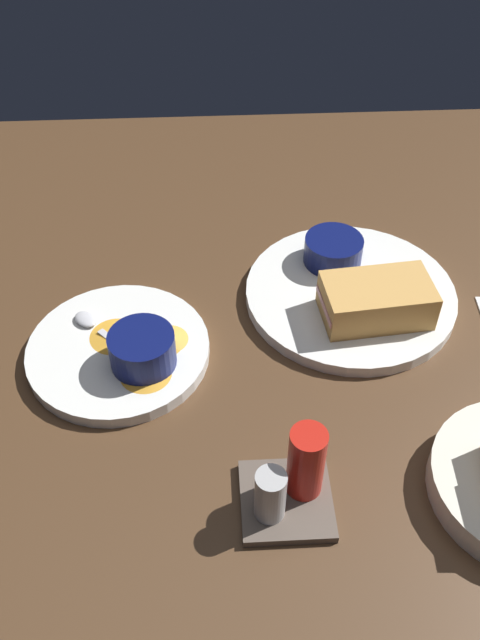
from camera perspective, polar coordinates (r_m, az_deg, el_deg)
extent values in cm
cube|color=#4C331E|center=(85.99, 7.44, -1.54)|extent=(110.00, 110.00, 3.00)
cylinder|color=white|center=(88.86, 9.22, 2.14)|extent=(26.93, 26.93, 1.60)
cube|color=tan|center=(83.84, 11.38, 1.63)|extent=(13.71, 8.89, 4.80)
cube|color=#DB938E|center=(83.84, 11.38, 1.63)|extent=(13.91, 8.31, 0.80)
cylinder|color=#0C144C|center=(91.23, 7.83, 5.80)|extent=(7.72, 7.72, 3.60)
cylinder|color=black|center=(90.37, 7.91, 6.50)|extent=(6.33, 6.33, 0.60)
cube|color=silver|center=(86.03, 11.01, 1.07)|extent=(2.69, 5.43, 0.40)
ellipsoid|color=silver|center=(89.20, 9.18, 3.38)|extent=(3.19, 3.77, 0.80)
cylinder|color=white|center=(81.99, -10.15, -2.54)|extent=(21.61, 21.61, 1.60)
cylinder|color=#0C144C|center=(77.65, -8.19, -2.47)|extent=(7.59, 7.59, 4.23)
cylinder|color=olive|center=(76.41, -8.32, -1.59)|extent=(6.22, 6.22, 0.60)
cube|color=silver|center=(81.53, -10.46, -1.87)|extent=(4.39, 4.52, 0.40)
ellipsoid|color=silver|center=(84.80, -12.82, 0.06)|extent=(3.80, 3.83, 0.80)
cone|color=gold|center=(81.10, -6.05, -1.48)|extent=(6.55, 6.55, 0.60)
cone|color=gold|center=(82.36, -10.46, -1.22)|extent=(7.46, 7.46, 0.60)
cone|color=gold|center=(77.75, -7.92, -4.35)|extent=(6.05, 6.05, 0.60)
cone|color=gold|center=(80.01, -7.25, -2.44)|extent=(6.24, 6.24, 0.60)
cone|color=gold|center=(80.89, -6.68, -1.71)|extent=(7.77, 7.77, 0.60)
cube|color=brown|center=(69.27, 3.89, -14.85)|extent=(9.00, 9.00, 1.00)
cylinder|color=red|center=(66.07, 5.57, -11.76)|extent=(3.60, 3.60, 8.50)
cylinder|color=#B2B2B2|center=(65.41, 2.56, -14.44)|extent=(3.00, 3.00, 6.00)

